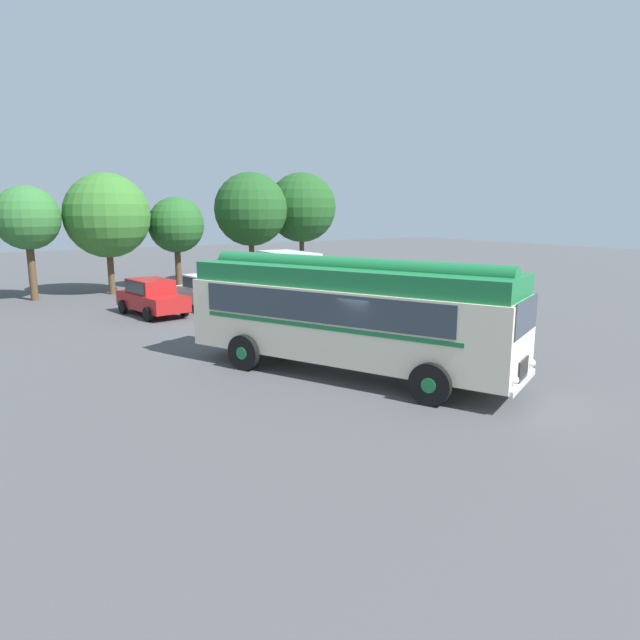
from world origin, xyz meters
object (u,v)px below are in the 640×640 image
(car_mid_left, at_px, (207,292))
(car_near_left, at_px, (152,297))
(car_mid_right, at_px, (257,288))
(vintage_bus, at_px, (349,312))
(box_van, at_px, (295,274))

(car_mid_left, bearing_deg, car_near_left, 179.98)
(car_near_left, bearing_deg, car_mid_right, -1.92)
(vintage_bus, xyz_separation_m, car_mid_right, (3.55, 12.63, -1.05))
(vintage_bus, height_order, car_mid_right, vintage_bus)
(car_near_left, bearing_deg, box_van, 3.35)
(vintage_bus, height_order, box_van, vintage_bus)
(vintage_bus, distance_m, car_mid_left, 12.88)
(car_mid_left, height_order, box_van, box_van)
(car_mid_left, bearing_deg, box_van, 5.08)
(car_mid_left, bearing_deg, car_mid_right, -3.89)
(box_van, bearing_deg, vintage_bus, -115.16)
(car_near_left, relative_size, car_mid_right, 1.03)
(vintage_bus, height_order, car_near_left, vintage_bus)
(car_near_left, relative_size, box_van, 0.75)
(vintage_bus, distance_m, car_near_left, 12.98)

